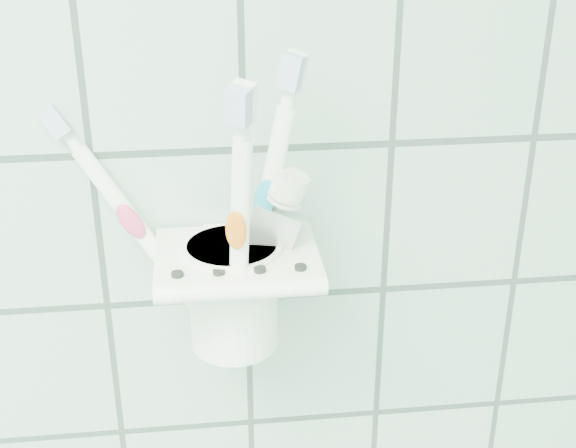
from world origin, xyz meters
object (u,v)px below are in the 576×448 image
(cup, at_px, (233,290))
(toothbrush_blue, at_px, (236,197))
(holder_bracket, at_px, (237,260))
(toothbrush_pink, at_px, (209,207))
(toothpaste_tube, at_px, (235,233))
(toothbrush_orange, at_px, (232,214))

(cup, xyz_separation_m, toothbrush_blue, (0.00, 0.01, 0.07))
(holder_bracket, xyz_separation_m, toothbrush_pink, (-0.02, 0.01, 0.04))
(toothbrush_blue, xyz_separation_m, toothpaste_tube, (-0.00, 0.00, -0.03))
(cup, distance_m, toothbrush_blue, 0.07)
(holder_bracket, height_order, toothbrush_pink, toothbrush_pink)
(toothbrush_blue, distance_m, toothbrush_orange, 0.02)
(toothbrush_blue, distance_m, toothpaste_tube, 0.03)
(holder_bracket, bearing_deg, toothbrush_pink, 156.92)
(toothbrush_pink, xyz_separation_m, toothbrush_orange, (0.02, -0.02, 0.00))
(toothbrush_blue, xyz_separation_m, toothbrush_orange, (-0.00, -0.02, -0.00))
(cup, bearing_deg, toothpaste_tube, 73.31)
(cup, distance_m, toothbrush_pink, 0.07)
(holder_bracket, bearing_deg, toothpaste_tube, 90.58)
(cup, relative_size, toothpaste_tube, 0.57)
(toothpaste_tube, bearing_deg, cup, -94.04)
(cup, height_order, toothbrush_orange, toothbrush_orange)
(holder_bracket, relative_size, cup, 1.39)
(cup, height_order, toothbrush_pink, toothbrush_pink)
(holder_bracket, height_order, toothbrush_orange, toothbrush_orange)
(toothpaste_tube, bearing_deg, toothbrush_pink, -148.94)
(cup, bearing_deg, holder_bracket, -47.58)
(toothbrush_pink, xyz_separation_m, toothbrush_blue, (0.02, 0.00, 0.01))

